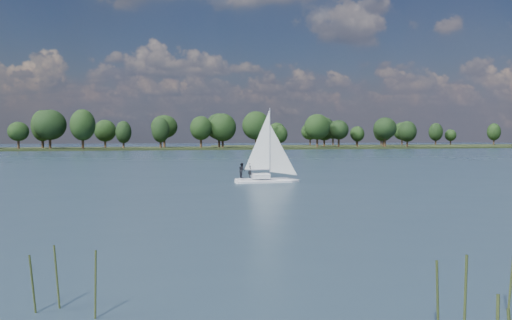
# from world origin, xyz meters

# --- Properties ---
(ground) EXTENTS (700.00, 700.00, 0.00)m
(ground) POSITION_xyz_m (0.00, 100.00, 0.00)
(ground) COLOR #233342
(ground) RESTS_ON ground
(far_shore) EXTENTS (660.00, 40.00, 1.50)m
(far_shore) POSITION_xyz_m (0.00, 212.00, 0.00)
(far_shore) COLOR black
(far_shore) RESTS_ON ground
(far_shore_back) EXTENTS (220.00, 30.00, 1.40)m
(far_shore_back) POSITION_xyz_m (160.00, 260.00, 0.00)
(far_shore_back) COLOR black
(far_shore_back) RESTS_ON ground
(sailboat) EXTENTS (6.30, 1.88, 8.24)m
(sailboat) POSITION_xyz_m (4.38, 34.35, 2.30)
(sailboat) COLOR white
(sailboat) RESTS_ON ground
(treeline) EXTENTS (562.39, 74.43, 18.71)m
(treeline) POSITION_xyz_m (-24.22, 209.19, 8.04)
(treeline) COLOR black
(treeline) RESTS_ON ground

